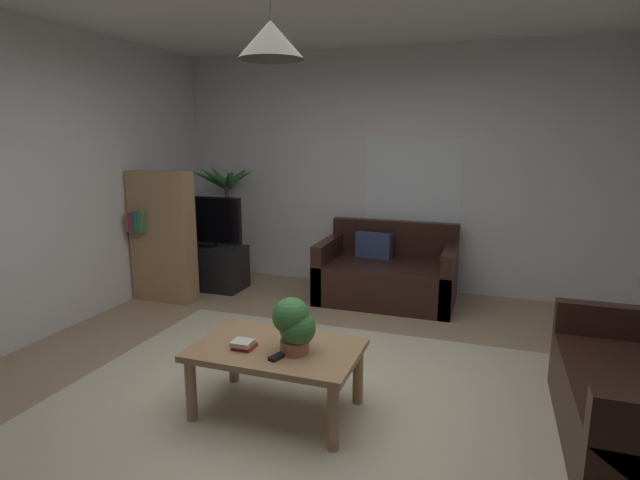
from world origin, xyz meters
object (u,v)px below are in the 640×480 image
Objects in this scene: book_on_table_0 at (245,346)px; bookshelf_corner at (162,237)px; pendant_lamp at (271,40)px; remote_on_table_0 at (280,355)px; coffee_table at (277,357)px; potted_plant_on_table at (294,324)px; book_on_table_1 at (243,343)px; tv at (204,221)px; potted_palm_corner at (227,221)px; couch_under_window at (387,275)px; tv_stand at (207,267)px.

bookshelf_corner is at bearing 137.11° from book_on_table_0.
remote_on_table_0 is at bearing -57.92° from pendant_lamp.
coffee_table is 3.03× the size of potted_plant_on_table.
book_on_table_1 is 0.13× the size of tv.
pendant_lamp is (1.89, -2.74, 1.56)m from potted_palm_corner.
remote_on_table_0 is 2.83m from bookshelf_corner.
couch_under_window is at bearing 81.41° from book_on_table_0.
book_on_table_0 is 1.83m from pendant_lamp.
remote_on_table_0 is 3.50m from potted_palm_corner.
bookshelf_corner reaches higher than tv.
bookshelf_corner reaches higher than couch_under_window.
potted_plant_on_table is at bearing -13.15° from pendant_lamp.
bookshelf_corner is (-2.08, 1.68, 0.33)m from coffee_table.
couch_under_window is at bearing 85.27° from pendant_lamp.
potted_plant_on_table is (0.32, 0.06, 0.14)m from book_on_table_1.
tv_stand is (-1.97, 2.37, -0.21)m from remote_on_table_0.
potted_palm_corner is 1.08m from bookshelf_corner.
remote_on_table_0 is (0.08, -0.13, 0.08)m from coffee_table.
book_on_table_1 is (-0.39, -2.57, 0.21)m from couch_under_window.
coffee_table is at bearing 180.00° from pendant_lamp.
book_on_table_0 is at bearing -98.59° from couch_under_window.
bookshelf_corner reaches higher than coffee_table.
potted_plant_on_table is 0.25× the size of bookshelf_corner.
couch_under_window reaches higher than tv_stand.
book_on_table_1 is at bearing -59.02° from potted_palm_corner.
book_on_table_0 is 0.14× the size of tv.
book_on_table_1 is 2.89m from tv.
book_on_table_1 is at bearing -53.55° from tv.
tv is at bearing 70.85° from bookshelf_corner.
bookshelf_corner is at bearing -160.83° from couch_under_window.
book_on_table_1 is 2.90m from tv_stand.
book_on_table_0 is at bearing -58.80° from potted_palm_corner.
book_on_table_0 is 0.14× the size of tv_stand.
pendant_lamp is (0.19, 0.10, 1.79)m from book_on_table_1.
tv is 1.72× the size of pendant_lamp.
potted_plant_on_table is 1.65m from pendant_lamp.
book_on_table_0 reaches higher than remote_on_table_0.
potted_plant_on_table is at bearing -53.85° from potted_palm_corner.
couch_under_window is at bearing 88.43° from potted_plant_on_table.
couch_under_window is 4.14× the size of potted_plant_on_table.
coffee_table is at bearing -49.47° from tv.
remote_on_table_0 is 0.11× the size of potted_palm_corner.
pendant_lamp is (-0.08, 0.13, 1.82)m from remote_on_table_0.
potted_plant_on_table is (-0.07, -2.51, 0.35)m from couch_under_window.
couch_under_window is 2.45m from bookshelf_corner.
tv reaches higher than tv_stand.
tv_stand reaches higher than remote_on_table_0.
coffee_table is 1.10× the size of tv.
bookshelf_corner reaches higher than potted_plant_on_table.
couch_under_window is 3.19m from pendant_lamp.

